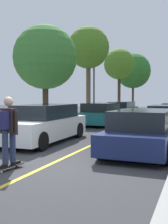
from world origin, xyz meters
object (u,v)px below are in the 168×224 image
(parked_car_left_far, at_px, (122,110))
(street_tree_left_nearest, at_px, (45,58))
(parked_car_left_near, at_px, (100,114))
(street_tree_left_farthest, at_px, (133,71))
(parked_car_right_near, at_px, (166,117))
(skateboard, at_px, (9,166))
(street_tree_left_near, at_px, (88,48))
(parked_car_right_nearest, at_px, (144,131))
(streetlamp, at_px, (94,77))
(skateboarder, at_px, (8,127))
(parked_car_left_nearest, at_px, (44,124))
(street_tree_left_far, at_px, (119,64))

(parked_car_left_far, bearing_deg, street_tree_left_nearest, -102.78)
(parked_car_left_near, height_order, street_tree_left_farthest, street_tree_left_farthest)
(parked_car_left_far, bearing_deg, parked_car_right_near, -56.49)
(parked_car_left_near, relative_size, skateboard, 4.90)
(parked_car_right_near, distance_m, street_tree_left_near, 8.44)
(parked_car_right_nearest, xyz_separation_m, streetlamp, (-5.73, 11.27, 2.57))
(streetlamp, relative_size, skateboarder, 3.19)
(skateboarder, bearing_deg, street_tree_left_farthest, 96.26)
(street_tree_left_near, height_order, skateboarder, street_tree_left_near)
(parked_car_left_nearest, height_order, skateboard, parked_car_left_nearest)
(street_tree_left_near, distance_m, street_tree_left_farthest, 15.82)
(street_tree_left_far, bearing_deg, parked_car_right_near, -64.77)
(parked_car_left_near, relative_size, street_tree_left_nearest, 0.78)
(parked_car_right_near, relative_size, street_tree_left_farthest, 0.59)
(parked_car_left_far, bearing_deg, parked_car_left_near, -89.99)
(streetlamp, height_order, skateboarder, streetlamp)
(parked_car_left_nearest, height_order, street_tree_left_nearest, street_tree_left_nearest)
(parked_car_right_nearest, relative_size, street_tree_left_nearest, 0.85)
(parked_car_right_near, distance_m, skateboarder, 10.87)
(parked_car_left_near, relative_size, skateboarder, 2.52)
(parked_car_left_near, bearing_deg, skateboarder, -83.30)
(skateboard, bearing_deg, parked_car_right_near, 75.72)
(street_tree_left_nearest, bearing_deg, streetlamp, 88.02)
(street_tree_left_far, relative_size, streetlamp, 1.21)
(parked_car_left_nearest, xyz_separation_m, parked_car_left_near, (0.00, 7.01, -0.04))
(street_tree_left_far, relative_size, skateboard, 7.53)
(parked_car_left_nearest, xyz_separation_m, street_tree_left_near, (-1.99, 10.15, 4.60))
(parked_car_left_near, height_order, street_tree_left_near, street_tree_left_near)
(parked_car_right_near, bearing_deg, street_tree_left_farthest, 107.02)
(street_tree_left_near, xyz_separation_m, street_tree_left_far, (0.00, 8.98, -0.28))
(skateboard, bearing_deg, street_tree_left_farthest, 96.28)
(street_tree_left_near, bearing_deg, skateboard, -76.90)
(parked_car_left_nearest, distance_m, skateboard, 4.30)
(parked_car_left_near, xyz_separation_m, parked_car_left_far, (-0.00, 5.46, 0.01))
(skateboard, xyz_separation_m, skateboarder, (-0.01, -0.03, 0.97))
(street_tree_left_near, bearing_deg, parked_car_right_nearest, -60.87)
(street_tree_left_near, xyz_separation_m, streetlamp, (0.24, 0.56, -2.09))
(street_tree_left_far, xyz_separation_m, streetlamp, (0.24, -8.43, -1.81))
(skateboard, bearing_deg, street_tree_left_far, 98.11)
(street_tree_left_near, xyz_separation_m, street_tree_left_farthest, (-0.00, 15.82, -0.39))
(parked_car_left_far, height_order, parked_car_right_nearest, parked_car_right_nearest)
(skateboarder, bearing_deg, streetlamp, 101.67)
(parked_car_left_near, xyz_separation_m, skateboard, (1.31, -11.05, -0.58))
(parked_car_left_near, xyz_separation_m, street_tree_left_near, (-1.99, 3.14, 4.65))
(parked_car_left_near, relative_size, parked_car_right_nearest, 0.92)
(parked_car_left_far, relative_size, parked_car_right_near, 1.12)
(parked_car_left_far, xyz_separation_m, street_tree_left_near, (-1.99, -2.31, 4.64))
(street_tree_left_far, distance_m, skateboard, 23.92)
(parked_car_left_nearest, distance_m, street_tree_left_near, 11.32)
(skateboarder, bearing_deg, parked_car_right_near, 75.73)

